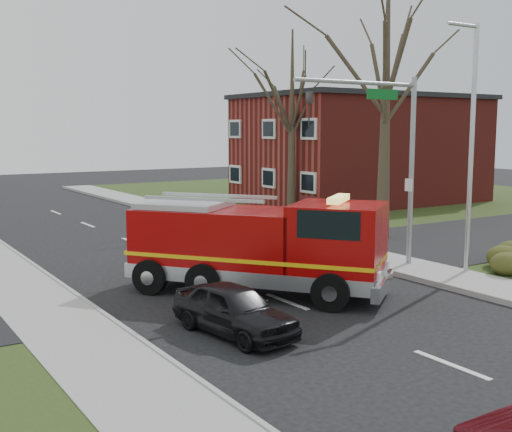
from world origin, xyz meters
TOP-DOWN VIEW (x-y plane):
  - ground at (0.00, 0.00)m, footprint 120.00×120.00m
  - sidewalk_right at (6.20, 0.00)m, footprint 2.40×80.00m
  - sidewalk_left at (-6.20, 0.00)m, footprint 2.40×80.00m
  - brick_building at (19.00, 18.00)m, footprint 15.40×10.40m
  - health_center_sign at (10.50, 12.50)m, footprint 0.12×2.00m
  - hedge_corner at (9.00, -1.00)m, footprint 2.80×2.00m
  - bare_tree_near at (9.50, 6.00)m, footprint 6.00×6.00m
  - bare_tree_far at (11.00, 15.00)m, footprint 5.25×5.25m
  - traffic_signal_mast at (5.21, 1.50)m, footprint 5.29×0.18m
  - streetlight_pole at (7.14, -0.50)m, footprint 1.48×0.16m
  - fire_engine at (-0.08, 1.31)m, footprint 6.72×7.60m
  - parked_car_maroon at (-2.80, -1.71)m, footprint 1.99×3.83m

SIDE VIEW (x-z plane):
  - ground at x=0.00m, z-range 0.00..0.00m
  - sidewalk_right at x=6.20m, z-range 0.00..0.15m
  - sidewalk_left at x=-6.20m, z-range 0.00..0.15m
  - hedge_corner at x=9.00m, z-range 0.13..1.03m
  - parked_car_maroon at x=-2.80m, z-range 0.00..1.25m
  - health_center_sign at x=10.50m, z-range 0.18..1.58m
  - fire_engine at x=-0.08m, z-range -0.15..2.93m
  - brick_building at x=19.00m, z-range 0.03..7.28m
  - streetlight_pole at x=7.14m, z-range 0.35..8.75m
  - traffic_signal_mast at x=5.21m, z-range 1.31..8.11m
  - bare_tree_far at x=11.00m, z-range 1.24..11.74m
  - bare_tree_near at x=9.50m, z-range 1.41..13.41m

